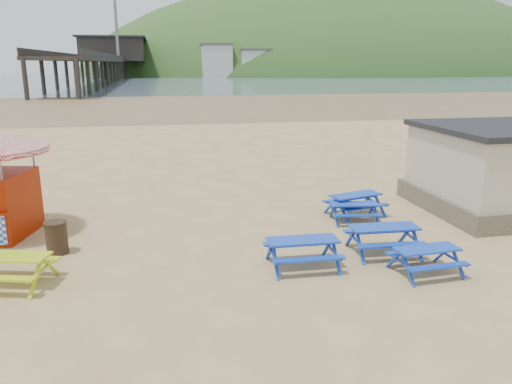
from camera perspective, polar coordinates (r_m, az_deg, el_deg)
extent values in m
plane|color=tan|center=(16.05, -0.37, -4.85)|extent=(400.00, 400.00, 0.00)
plane|color=olive|center=(70.14, -8.86, 10.01)|extent=(400.00, 400.00, 0.00)
plane|color=#495C69|center=(184.98, -10.42, 12.66)|extent=(400.00, 400.00, 0.00)
cube|color=#0823A1|center=(18.15, 11.33, -0.33)|extent=(2.00, 1.21, 0.05)
cube|color=#0823A1|center=(18.70, 10.12, -0.76)|extent=(1.87, 0.76, 0.05)
cube|color=#0823A1|center=(17.76, 12.51, -1.70)|extent=(1.87, 0.76, 0.05)
cube|color=#0823A1|center=(17.42, 11.20, -1.34)|extent=(1.66, 0.82, 0.04)
cube|color=#0823A1|center=(17.98, 10.74, -1.64)|extent=(1.61, 0.42, 0.04)
cube|color=#0823A1|center=(17.00, 11.61, -2.63)|extent=(1.61, 0.42, 0.04)
cube|color=#0823A1|center=(13.36, 5.37, -5.50)|extent=(1.90, 0.77, 0.05)
cube|color=#0823A1|center=(14.03, 4.67, -5.76)|extent=(1.89, 0.30, 0.05)
cube|color=#0823A1|center=(12.90, 6.08, -7.66)|extent=(1.89, 0.30, 0.05)
cube|color=#0823A1|center=(13.67, 18.98, -6.18)|extent=(1.72, 0.78, 0.05)
cube|color=#0823A1|center=(14.19, 17.62, -6.42)|extent=(1.69, 0.36, 0.05)
cube|color=#0823A1|center=(13.34, 20.23, -8.01)|extent=(1.69, 0.36, 0.05)
cube|color=#0823A1|center=(14.72, 14.46, -3.92)|extent=(1.97, 0.84, 0.05)
cube|color=#0823A1|center=(15.38, 13.47, -4.24)|extent=(1.95, 0.35, 0.05)
cube|color=#0823A1|center=(14.26, 15.38, -5.87)|extent=(1.95, 0.35, 0.05)
cube|color=#C3BD0F|center=(13.64, -26.39, -6.61)|extent=(2.00, 1.20, 0.05)
cube|color=#C3BD0F|center=(14.24, -25.00, -6.84)|extent=(1.88, 0.75, 0.05)
cylinder|color=#352319|center=(15.45, -21.81, -4.92)|extent=(0.61, 0.61, 0.92)
cylinder|color=#352319|center=(15.30, -21.98, -3.25)|extent=(0.65, 0.65, 0.04)
cube|color=black|center=(190.49, -16.12, 14.19)|extent=(9.00, 220.00, 0.60)
cube|color=black|center=(201.51, -15.94, 15.33)|extent=(22.00, 30.00, 8.00)
cube|color=black|center=(201.66, -16.03, 16.55)|extent=(24.00, 32.00, 0.60)
cylinder|color=slate|center=(179.90, -15.74, 18.70)|extent=(1.00, 1.00, 28.00)
ellipsoid|color=#2D4C1E|center=(262.32, 9.88, 10.98)|extent=(264.00, 144.00, 108.00)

